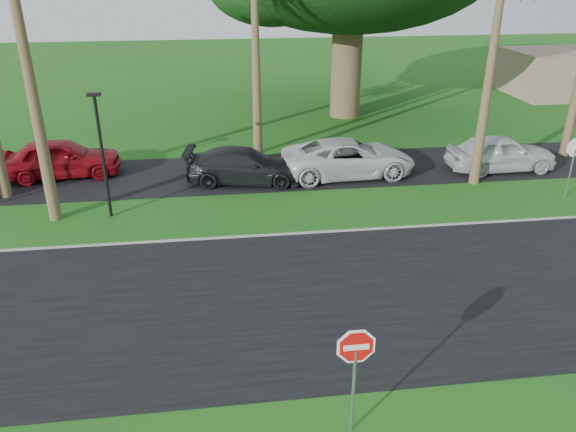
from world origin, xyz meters
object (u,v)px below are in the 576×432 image
(car_red, at_px, (61,159))
(car_minivan, at_px, (349,158))
(stop_sign_far, at_px, (574,155))
(stop_sign_near, at_px, (355,360))
(car_dark, at_px, (245,166))
(car_pickup, at_px, (501,153))

(car_red, distance_m, car_minivan, 12.61)
(stop_sign_far, xyz_separation_m, car_minivan, (-8.19, 3.59, -0.96))
(stop_sign_far, bearing_deg, car_minivan, -23.69)
(stop_sign_near, bearing_deg, car_dark, 95.12)
(stop_sign_near, height_order, car_red, stop_sign_near)
(stop_sign_far, distance_m, car_dark, 13.27)
(car_dark, height_order, car_minivan, car_minivan)
(stop_sign_near, relative_size, car_minivan, 0.45)
(car_minivan, distance_m, car_pickup, 6.99)
(stop_sign_far, relative_size, car_pickup, 0.54)
(stop_sign_near, height_order, car_minivan, stop_sign_near)
(stop_sign_far, distance_m, car_pickup, 3.69)
(car_dark, bearing_deg, car_pickup, -81.61)
(stop_sign_far, relative_size, car_red, 0.52)
(stop_sign_far, relative_size, car_minivan, 0.45)
(car_red, bearing_deg, stop_sign_near, -156.38)
(stop_sign_near, bearing_deg, car_pickup, 54.35)
(stop_sign_far, height_order, car_minivan, stop_sign_far)
(stop_sign_near, distance_m, car_red, 18.54)
(stop_sign_near, xyz_separation_m, car_dark, (-1.29, 14.37, -1.04))
(car_pickup, bearing_deg, stop_sign_near, 143.65)
(car_red, xyz_separation_m, car_pickup, (19.51, -1.71, -0.03))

